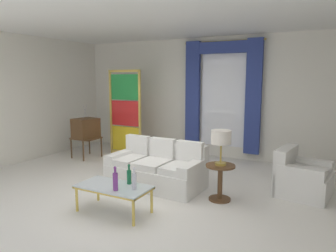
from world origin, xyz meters
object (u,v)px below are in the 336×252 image
at_px(armchair_white, 300,179).
at_px(peacock_figurine, 133,152).
at_px(couch_white_long, 158,169).
at_px(coffee_table, 114,188).
at_px(table_lamp_brass, 221,139).
at_px(round_side_table, 220,179).
at_px(bottle_crystal_tall, 134,180).
at_px(vintage_tv, 86,129).
at_px(stained_glass_divider, 125,115).
at_px(bottle_amber_squat, 115,181).
at_px(bottle_blue_decanter, 129,176).

height_order(armchair_white, peacock_figurine, armchair_white).
distance_m(couch_white_long, coffee_table, 1.37).
distance_m(peacock_figurine, table_lamp_brass, 3.09).
xyz_separation_m(couch_white_long, round_side_table, (1.27, -0.18, 0.05)).
bearing_deg(bottle_crystal_tall, peacock_figurine, 124.42).
distance_m(couch_white_long, round_side_table, 1.29).
relative_size(armchair_white, table_lamp_brass, 1.63).
xyz_separation_m(bottle_crystal_tall, table_lamp_brass, (0.89, 1.18, 0.48)).
bearing_deg(table_lamp_brass, peacock_figurine, 152.36).
bearing_deg(coffee_table, round_side_table, 43.59).
xyz_separation_m(coffee_table, table_lamp_brass, (1.25, 1.19, 0.66)).
relative_size(vintage_tv, stained_glass_divider, 0.61).
height_order(vintage_tv, armchair_white, vintage_tv).
xyz_separation_m(couch_white_long, coffee_table, (0.02, -1.37, 0.06)).
distance_m(bottle_crystal_tall, vintage_tv, 3.78).
distance_m(bottle_amber_squat, table_lamp_brass, 1.79).
bearing_deg(round_side_table, bottle_blue_decanter, -137.10).
xyz_separation_m(armchair_white, table_lamp_brass, (-1.14, -0.86, 0.74)).
xyz_separation_m(bottle_amber_squat, peacock_figurine, (-1.54, 2.71, -0.33)).
distance_m(stained_glass_divider, table_lamp_brass, 3.62).
height_order(couch_white_long, table_lamp_brass, table_lamp_brass).
relative_size(bottle_blue_decanter, vintage_tv, 0.23).
distance_m(coffee_table, table_lamp_brass, 1.85).
height_order(coffee_table, bottle_amber_squat, bottle_amber_squat).
bearing_deg(round_side_table, bottle_crystal_tall, -127.06).
bearing_deg(round_side_table, armchair_white, 36.91).
bearing_deg(bottle_amber_squat, round_side_table, 50.19).
relative_size(stained_glass_divider, table_lamp_brass, 3.86).
distance_m(armchair_white, peacock_figurine, 3.82).
bearing_deg(vintage_tv, peacock_figurine, 11.94).
bearing_deg(stained_glass_divider, coffee_table, -57.44).
xyz_separation_m(coffee_table, round_side_table, (1.25, 1.19, -0.01)).
distance_m(couch_white_long, bottle_blue_decanter, 1.23).
bearing_deg(bottle_amber_squat, armchair_white, 44.20).
xyz_separation_m(bottle_crystal_tall, round_side_table, (0.89, 1.18, -0.19)).
bearing_deg(peacock_figurine, vintage_tv, -168.06).
relative_size(couch_white_long, bottle_amber_squat, 5.13).
distance_m(coffee_table, bottle_amber_squat, 0.27).
distance_m(vintage_tv, stained_glass_divider, 1.04).
xyz_separation_m(couch_white_long, bottle_amber_squat, (0.17, -1.51, 0.25)).
distance_m(coffee_table, bottle_blue_decanter, 0.29).
bearing_deg(round_side_table, bottle_amber_squat, -129.81).
xyz_separation_m(bottle_crystal_tall, peacock_figurine, (-1.76, 2.56, -0.32)).
height_order(couch_white_long, bottle_blue_decanter, couch_white_long).
xyz_separation_m(armchair_white, stained_glass_divider, (-4.29, 0.93, 0.77)).
xyz_separation_m(vintage_tv, table_lamp_brass, (3.89, -1.12, 0.30)).
bearing_deg(round_side_table, coffee_table, -136.41).
xyz_separation_m(bottle_amber_squat, round_side_table, (1.11, 1.33, -0.20)).
bearing_deg(coffee_table, bottle_crystal_tall, 2.11).
xyz_separation_m(bottle_crystal_tall, vintage_tv, (-3.00, 2.30, 0.18)).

